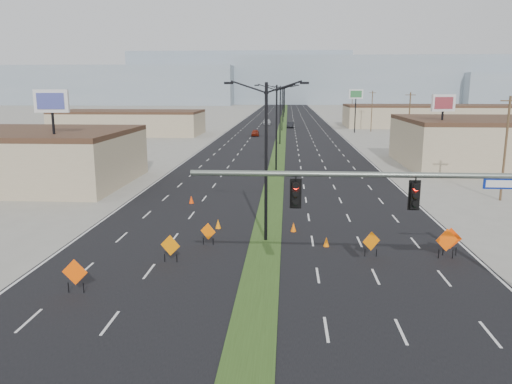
# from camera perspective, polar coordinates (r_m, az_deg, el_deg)

# --- Properties ---
(ground) EXTENTS (600.00, 600.00, 0.00)m
(ground) POSITION_cam_1_polar(r_m,az_deg,el_deg) (21.24, -0.36, -15.25)
(ground) COLOR gray
(ground) RESTS_ON ground
(road_surface) EXTENTS (25.00, 400.00, 0.02)m
(road_surface) POSITION_cam_1_polar(r_m,az_deg,el_deg) (119.27, 3.00, 7.16)
(road_surface) COLOR black
(road_surface) RESTS_ON ground
(median_strip) EXTENTS (2.00, 400.00, 0.04)m
(median_strip) POSITION_cam_1_polar(r_m,az_deg,el_deg) (119.27, 3.00, 7.16)
(median_strip) COLOR #283F16
(median_strip) RESTS_ON ground
(building_sw_far) EXTENTS (30.00, 14.00, 4.50)m
(building_sw_far) POSITION_cam_1_polar(r_m,az_deg,el_deg) (109.33, -14.26, 7.58)
(building_sw_far) COLOR tan
(building_sw_far) RESTS_ON ground
(building_se_far) EXTENTS (44.00, 16.00, 5.00)m
(building_se_far) POSITION_cam_1_polar(r_m,az_deg,el_deg) (134.18, 19.68, 8.09)
(building_se_far) COLOR tan
(building_se_far) RESTS_ON ground
(mesa_west) EXTENTS (180.00, 50.00, 22.00)m
(mesa_west) POSITION_cam_1_polar(r_m,az_deg,el_deg) (322.56, -18.86, 11.45)
(mesa_west) COLOR #8495A3
(mesa_west) RESTS_ON ground
(mesa_center) EXTENTS (220.00, 50.00, 28.00)m
(mesa_center) POSITION_cam_1_polar(r_m,az_deg,el_deg) (321.23, 10.79, 12.40)
(mesa_center) COLOR #8495A3
(mesa_center) RESTS_ON ground
(mesa_backdrop) EXTENTS (140.00, 50.00, 32.00)m
(mesa_backdrop) POSITION_cam_1_polar(r_m,az_deg,el_deg) (340.37, -1.70, 12.89)
(mesa_backdrop) COLOR #8495A3
(mesa_backdrop) RESTS_ON ground
(signal_mast) EXTENTS (16.30, 0.60, 8.00)m
(signal_mast) POSITION_cam_1_polar(r_m,az_deg,el_deg) (22.61, 22.18, -1.52)
(signal_mast) COLOR slate
(signal_mast) RESTS_ON ground
(streetlight_0) EXTENTS (5.15, 0.24, 10.02)m
(streetlight_0) POSITION_cam_1_polar(r_m,az_deg,el_deg) (31.19, 1.16, 3.99)
(streetlight_0) COLOR black
(streetlight_0) RESTS_ON ground
(streetlight_1) EXTENTS (5.15, 0.24, 10.02)m
(streetlight_1) POSITION_cam_1_polar(r_m,az_deg,el_deg) (59.03, 2.35, 7.69)
(streetlight_1) COLOR black
(streetlight_1) RESTS_ON ground
(streetlight_2) EXTENTS (5.15, 0.24, 10.02)m
(streetlight_2) POSITION_cam_1_polar(r_m,az_deg,el_deg) (86.98, 2.78, 9.01)
(streetlight_2) COLOR black
(streetlight_2) RESTS_ON ground
(streetlight_3) EXTENTS (5.15, 0.24, 10.02)m
(streetlight_3) POSITION_cam_1_polar(r_m,az_deg,el_deg) (114.95, 3.00, 9.69)
(streetlight_3) COLOR black
(streetlight_3) RESTS_ON ground
(streetlight_4) EXTENTS (5.15, 0.24, 10.02)m
(streetlight_4) POSITION_cam_1_polar(r_m,az_deg,el_deg) (142.94, 3.14, 10.11)
(streetlight_4) COLOR black
(streetlight_4) RESTS_ON ground
(streetlight_5) EXTENTS (5.15, 0.24, 10.02)m
(streetlight_5) POSITION_cam_1_polar(r_m,az_deg,el_deg) (170.92, 3.23, 10.39)
(streetlight_5) COLOR black
(streetlight_5) RESTS_ON ground
(streetlight_6) EXTENTS (5.15, 0.24, 10.02)m
(streetlight_6) POSITION_cam_1_polar(r_m,az_deg,el_deg) (198.92, 3.30, 10.59)
(streetlight_6) COLOR black
(streetlight_6) RESTS_ON ground
(utility_pole_0) EXTENTS (1.60, 0.20, 9.00)m
(utility_pole_0) POSITION_cam_1_polar(r_m,az_deg,el_deg) (47.94, 26.62, 4.60)
(utility_pole_0) COLOR #4C3823
(utility_pole_0) RESTS_ON ground
(utility_pole_1) EXTENTS (1.60, 0.20, 9.00)m
(utility_pole_1) POSITION_cam_1_polar(r_m,az_deg,el_deg) (81.20, 17.08, 7.79)
(utility_pole_1) COLOR #4C3823
(utility_pole_1) RESTS_ON ground
(utility_pole_2) EXTENTS (1.60, 0.20, 9.00)m
(utility_pole_2) POSITION_cam_1_polar(r_m,az_deg,el_deg) (115.50, 13.09, 9.05)
(utility_pole_2) COLOR #4C3823
(utility_pole_2) RESTS_ON ground
(utility_pole_3) EXTENTS (1.60, 0.20, 9.00)m
(utility_pole_3) POSITION_cam_1_polar(r_m,az_deg,el_deg) (150.12, 10.93, 9.71)
(utility_pole_3) COLOR #4C3823
(utility_pole_3) RESTS_ON ground
(car_left) EXTENTS (1.66, 3.87, 1.30)m
(car_left) POSITION_cam_1_polar(r_m,az_deg,el_deg) (102.40, -0.09, 6.78)
(car_left) COLOR maroon
(car_left) RESTS_ON ground
(car_mid) EXTENTS (1.77, 4.33, 1.40)m
(car_mid) POSITION_cam_1_polar(r_m,az_deg,el_deg) (124.10, 3.96, 7.66)
(car_mid) COLOR black
(car_mid) RESTS_ON ground
(car_far) EXTENTS (2.09, 4.73, 1.35)m
(car_far) POSITION_cam_1_polar(r_m,az_deg,el_deg) (134.86, 1.27, 8.00)
(car_far) COLOR silver
(car_far) RESTS_ON ground
(construction_sign_0) EXTENTS (1.17, 0.36, 1.60)m
(construction_sign_0) POSITION_cam_1_polar(r_m,az_deg,el_deg) (28.57, -9.77, -6.14)
(construction_sign_0) COLOR orange
(construction_sign_0) RESTS_ON ground
(construction_sign_1) EXTENTS (1.28, 0.12, 1.70)m
(construction_sign_1) POSITION_cam_1_polar(r_m,az_deg,el_deg) (25.58, -20.00, -8.72)
(construction_sign_1) COLOR #FF5205
(construction_sign_1) RESTS_ON ground
(construction_sign_2) EXTENTS (1.00, 0.43, 1.42)m
(construction_sign_2) POSITION_cam_1_polar(r_m,az_deg,el_deg) (31.36, -5.50, -4.60)
(construction_sign_2) COLOR #FF6B05
(construction_sign_2) RESTS_ON ground
(construction_sign_3) EXTENTS (1.07, 0.49, 1.52)m
(construction_sign_3) POSITION_cam_1_polar(r_m,az_deg,el_deg) (29.82, 13.04, -5.60)
(construction_sign_3) COLOR orange
(construction_sign_3) RESTS_ON ground
(construction_sign_4) EXTENTS (1.33, 0.35, 1.81)m
(construction_sign_4) POSITION_cam_1_polar(r_m,az_deg,el_deg) (30.70, 20.96, -5.25)
(construction_sign_4) COLOR #FE5305
(construction_sign_4) RESTS_ON ground
(construction_sign_5) EXTENTS (1.27, 0.20, 1.70)m
(construction_sign_5) POSITION_cam_1_polar(r_m,az_deg,el_deg) (31.35, 21.34, -5.06)
(construction_sign_5) COLOR #D93D04
(construction_sign_5) RESTS_ON ground
(cone_0) EXTENTS (0.53, 0.53, 0.67)m
(cone_0) POSITION_cam_1_polar(r_m,az_deg,el_deg) (35.03, -4.35, -3.66)
(cone_0) COLOR orange
(cone_0) RESTS_ON ground
(cone_1) EXTENTS (0.47, 0.47, 0.61)m
(cone_1) POSITION_cam_1_polar(r_m,az_deg,el_deg) (31.36, 8.04, -5.66)
(cone_1) COLOR orange
(cone_1) RESTS_ON ground
(cone_2) EXTENTS (0.51, 0.51, 0.65)m
(cone_2) POSITION_cam_1_polar(r_m,az_deg,el_deg) (34.28, 4.31, -4.02)
(cone_2) COLOR #F96605
(cone_2) RESTS_ON ground
(cone_3) EXTENTS (0.53, 0.53, 0.68)m
(cone_3) POSITION_cam_1_polar(r_m,az_deg,el_deg) (42.79, -7.41, -0.86)
(cone_3) COLOR #FC4005
(cone_3) RESTS_ON ground
(pole_sign_west) EXTENTS (3.12, 0.61, 9.53)m
(pole_sign_west) POSITION_cam_1_polar(r_m,az_deg,el_deg) (49.56, -22.29, 8.77)
(pole_sign_west) COLOR black
(pole_sign_west) RESTS_ON ground
(pole_sign_east_near) EXTENTS (2.90, 1.13, 8.93)m
(pole_sign_east_near) POSITION_cam_1_polar(r_m,az_deg,el_deg) (62.28, 20.58, 8.86)
(pole_sign_east_near) COLOR black
(pole_sign_east_near) RESTS_ON ground
(pole_sign_east_far) EXTENTS (3.07, 0.55, 9.36)m
(pole_sign_east_far) POSITION_cam_1_polar(r_m,az_deg,el_deg) (111.81, 11.34, 10.56)
(pole_sign_east_far) COLOR black
(pole_sign_east_far) RESTS_ON ground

